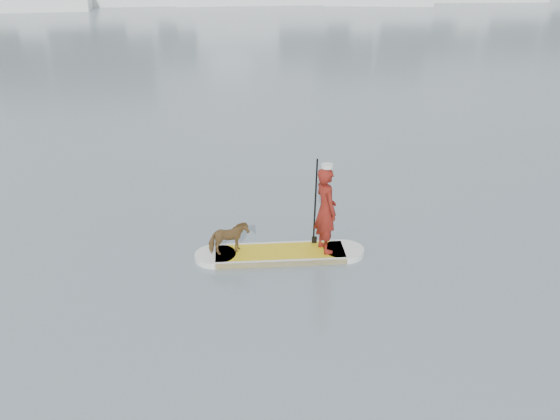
{
  "coord_description": "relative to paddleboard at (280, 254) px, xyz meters",
  "views": [
    {
      "loc": [
        -0.23,
        -6.66,
        5.9
      ],
      "look_at": [
        1.39,
        3.85,
        1.0
      ],
      "focal_mm": 40.0,
      "sensor_mm": 36.0,
      "label": 1
    }
  ],
  "objects": [
    {
      "name": "paddler",
      "position": [
        0.87,
        -0.06,
        0.91
      ],
      "size": [
        0.53,
        0.69,
        1.7
      ],
      "primitive_type": "imported",
      "rotation": [
        0.0,
        0.0,
        1.79
      ],
      "color": "maroon",
      "rests_on": "paddleboard"
    },
    {
      "name": "paddleboard",
      "position": [
        0.0,
        0.0,
        0.0
      ],
      "size": [
        3.29,
        0.98,
        0.12
      ],
      "rotation": [
        0.0,
        0.0,
        -0.07
      ],
      "color": "gold",
      "rests_on": "ground"
    },
    {
      "name": "sailboat_c",
      "position": [
        -11.87,
        39.9,
        0.7
      ],
      "size": [
        7.14,
        2.46,
        10.21
      ],
      "rotation": [
        0.0,
        0.0,
        -0.01
      ],
      "color": "white",
      "rests_on": "ground"
    },
    {
      "name": "ground",
      "position": [
        -1.39,
        -3.85,
        -0.06
      ],
      "size": [
        140.0,
        140.0,
        0.0
      ],
      "primitive_type": "plane",
      "color": "slate",
      "rests_on": "ground"
    },
    {
      "name": "dog",
      "position": [
        -0.98,
        0.07,
        0.38
      ],
      "size": [
        0.81,
        0.51,
        0.63
      ],
      "primitive_type": "imported",
      "rotation": [
        0.0,
        0.0,
        1.81
      ],
      "color": "brown",
      "rests_on": "paddleboard"
    },
    {
      "name": "white_cap",
      "position": [
        0.87,
        -0.06,
        1.8
      ],
      "size": [
        0.22,
        0.22,
        0.07
      ],
      "primitive_type": "cylinder",
      "color": "silver",
      "rests_on": "paddler"
    },
    {
      "name": "paddle",
      "position": [
        0.73,
        0.24,
        0.74
      ],
      "size": [
        0.1,
        0.3,
        2.0
      ],
      "rotation": [
        0.0,
        0.0,
        -0.07
      ],
      "color": "black",
      "rests_on": "ground"
    }
  ]
}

